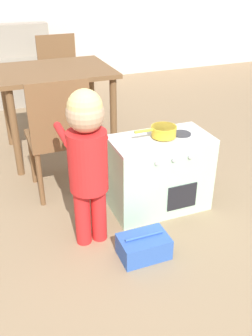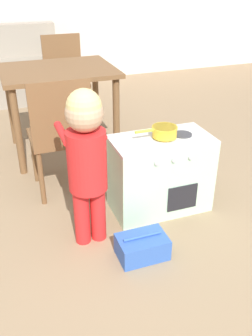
{
  "view_description": "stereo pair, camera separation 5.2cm",
  "coord_description": "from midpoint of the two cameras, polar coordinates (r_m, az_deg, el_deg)",
  "views": [
    {
      "loc": [
        -0.7,
        -1.17,
        1.47
      ],
      "look_at": [
        0.03,
        0.69,
        0.39
      ],
      "focal_mm": 40.0,
      "sensor_mm": 36.0,
      "label": 1
    },
    {
      "loc": [
        -0.65,
        -1.19,
        1.47
      ],
      "look_at": [
        0.03,
        0.69,
        0.39
      ],
      "focal_mm": 40.0,
      "sensor_mm": 36.0,
      "label": 2
    }
  ],
  "objects": [
    {
      "name": "child_figure",
      "position": [
        2.02,
        -6.67,
        2.45
      ],
      "size": [
        0.24,
        0.38,
        0.94
      ],
      "color": "red",
      "rests_on": "ground_plane"
    },
    {
      "name": "ground_plane",
      "position": [
        2.0,
        5.97,
        -18.96
      ],
      "size": [
        16.0,
        16.0,
        0.0
      ],
      "primitive_type": "plane",
      "color": "#8E7556"
    },
    {
      "name": "play_kitchen",
      "position": [
        2.48,
        4.54,
        -0.83
      ],
      "size": [
        0.64,
        0.36,
        0.52
      ],
      "color": "#B2DBB7",
      "rests_on": "ground_plane"
    },
    {
      "name": "toy_basket",
      "position": [
        2.17,
        1.95,
        -11.86
      ],
      "size": [
        0.28,
        0.19,
        0.15
      ],
      "color": "#335BB2",
      "rests_on": "ground_plane"
    },
    {
      "name": "dining_chair_near",
      "position": [
        2.58,
        -10.85,
        4.95
      ],
      "size": [
        0.39,
        0.39,
        0.86
      ],
      "color": "brown",
      "rests_on": "ground_plane"
    },
    {
      "name": "toy_pot",
      "position": [
        2.35,
        5.1,
        5.7
      ],
      "size": [
        0.28,
        0.16,
        0.07
      ],
      "color": "yellow",
      "rests_on": "play_kitchen"
    },
    {
      "name": "dining_table",
      "position": [
        3.21,
        -11.2,
        12.58
      ],
      "size": [
        0.91,
        0.73,
        0.73
      ],
      "color": "brown",
      "rests_on": "ground_plane"
    },
    {
      "name": "dining_chair_far",
      "position": [
        4.0,
        -10.29,
        13.49
      ],
      "size": [
        0.39,
        0.39,
        0.86
      ],
      "rotation": [
        0.0,
        0.0,
        3.14
      ],
      "color": "brown",
      "rests_on": "ground_plane"
    }
  ]
}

